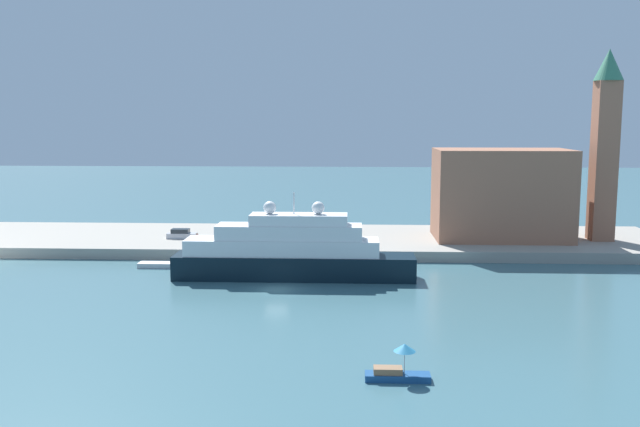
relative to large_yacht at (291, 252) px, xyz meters
The scene contains 10 objects.
ground 6.95m from the large_yacht, 99.82° to the right, with size 400.00×400.00×0.00m, color #3D6670.
quay_dock 21.80m from the large_yacht, 92.79° to the left, with size 110.00×23.46×1.47m, color gray.
large_yacht is the anchor object (origin of this frame).
small_motorboat 34.16m from the large_yacht, 71.60° to the right, with size 4.80×1.62×2.79m.
work_barge 18.84m from the large_yacht, 163.38° to the left, with size 4.76×1.87×0.63m, color silver.
harbor_building 36.26m from the large_yacht, 35.52° to the left, with size 19.30×11.22×13.19m, color #9E664C.
bell_tower 49.84m from the large_yacht, 24.94° to the left, with size 4.14×4.14×27.41m.
parked_car 26.04m from the large_yacht, 133.64° to the left, with size 4.30×1.70×1.41m.
person_figure 19.69m from the large_yacht, 136.96° to the left, with size 0.36×0.36×1.74m.
mooring_bollard 11.89m from the large_yacht, 113.25° to the left, with size 0.43×0.43×0.83m, color black.
Camera 1 is at (8.40, -75.20, 19.12)m, focal length 38.83 mm.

